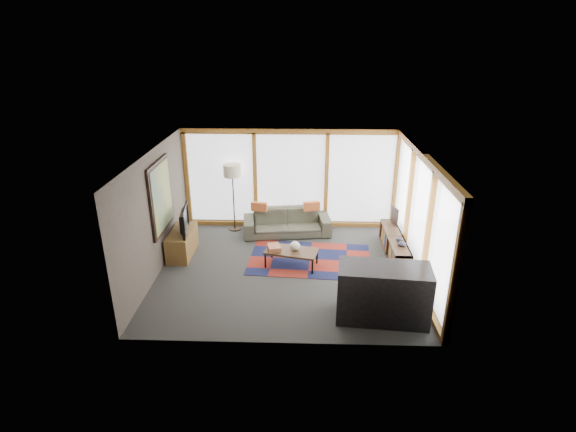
{
  "coord_description": "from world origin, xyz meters",
  "views": [
    {
      "loc": [
        0.3,
        -8.61,
        4.78
      ],
      "look_at": [
        0.0,
        0.4,
        1.1
      ],
      "focal_mm": 28.0,
      "sensor_mm": 36.0,
      "label": 1
    }
  ],
  "objects_px": {
    "coffee_table": "(291,258)",
    "sofa": "(287,222)",
    "tv_console": "(182,243)",
    "floor_lamp": "(233,198)",
    "bar_counter": "(383,293)",
    "television": "(181,220)",
    "bookshelf": "(394,246)"
  },
  "relations": [
    {
      "from": "bookshelf",
      "to": "television",
      "type": "relative_size",
      "value": 2.06
    },
    {
      "from": "sofa",
      "to": "bookshelf",
      "type": "relative_size",
      "value": 1.08
    },
    {
      "from": "coffee_table",
      "to": "bookshelf",
      "type": "distance_m",
      "value": 2.41
    },
    {
      "from": "television",
      "to": "bookshelf",
      "type": "bearing_deg",
      "value": -97.21
    },
    {
      "from": "floor_lamp",
      "to": "television",
      "type": "relative_size",
      "value": 1.8
    },
    {
      "from": "sofa",
      "to": "coffee_table",
      "type": "xyz_separation_m",
      "value": [
        0.16,
        -1.71,
        -0.13
      ]
    },
    {
      "from": "floor_lamp",
      "to": "bar_counter",
      "type": "xyz_separation_m",
      "value": [
        3.21,
        -3.85,
        -0.37
      ]
    },
    {
      "from": "floor_lamp",
      "to": "bar_counter",
      "type": "relative_size",
      "value": 1.09
    },
    {
      "from": "tv_console",
      "to": "sofa",
      "type": "bearing_deg",
      "value": 27.36
    },
    {
      "from": "sofa",
      "to": "floor_lamp",
      "type": "relative_size",
      "value": 1.24
    },
    {
      "from": "floor_lamp",
      "to": "sofa",
      "type": "bearing_deg",
      "value": -9.98
    },
    {
      "from": "television",
      "to": "bar_counter",
      "type": "xyz_separation_m",
      "value": [
        4.18,
        -2.34,
        -0.35
      ]
    },
    {
      "from": "bookshelf",
      "to": "sofa",
      "type": "bearing_deg",
      "value": 155.07
    },
    {
      "from": "sofa",
      "to": "tv_console",
      "type": "distance_m",
      "value": 2.68
    },
    {
      "from": "tv_console",
      "to": "bar_counter",
      "type": "height_order",
      "value": "bar_counter"
    },
    {
      "from": "sofa",
      "to": "tv_console",
      "type": "height_order",
      "value": "sofa"
    },
    {
      "from": "bar_counter",
      "to": "coffee_table",
      "type": "bearing_deg",
      "value": 136.76
    },
    {
      "from": "coffee_table",
      "to": "bar_counter",
      "type": "height_order",
      "value": "bar_counter"
    },
    {
      "from": "tv_console",
      "to": "bar_counter",
      "type": "distance_m",
      "value": 4.84
    },
    {
      "from": "tv_console",
      "to": "television",
      "type": "relative_size",
      "value": 1.19
    },
    {
      "from": "sofa",
      "to": "television",
      "type": "relative_size",
      "value": 2.23
    },
    {
      "from": "bar_counter",
      "to": "bookshelf",
      "type": "bearing_deg",
      "value": 79.92
    },
    {
      "from": "bookshelf",
      "to": "bar_counter",
      "type": "height_order",
      "value": "bar_counter"
    },
    {
      "from": "sofa",
      "to": "bar_counter",
      "type": "height_order",
      "value": "bar_counter"
    },
    {
      "from": "television",
      "to": "coffee_table",
      "type": "bearing_deg",
      "value": -108.4
    },
    {
      "from": "bar_counter",
      "to": "television",
      "type": "bearing_deg",
      "value": 156.1
    },
    {
      "from": "bookshelf",
      "to": "floor_lamp",
      "type": "bearing_deg",
      "value": 160.07
    },
    {
      "from": "floor_lamp",
      "to": "television",
      "type": "xyz_separation_m",
      "value": [
        -0.97,
        -1.51,
        -0.02
      ]
    },
    {
      "from": "coffee_table",
      "to": "sofa",
      "type": "bearing_deg",
      "value": 95.39
    },
    {
      "from": "coffee_table",
      "to": "bookshelf",
      "type": "height_order",
      "value": "bookshelf"
    },
    {
      "from": "sofa",
      "to": "floor_lamp",
      "type": "height_order",
      "value": "floor_lamp"
    },
    {
      "from": "television",
      "to": "tv_console",
      "type": "bearing_deg",
      "value": 36.35
    }
  ]
}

